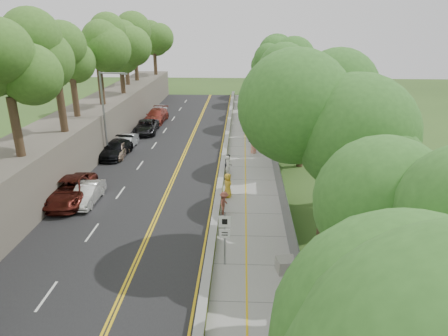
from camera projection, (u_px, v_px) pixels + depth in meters
The scene contains 25 objects.
ground at pixel (210, 236), 24.05m from camera, with size 140.00×140.00×0.00m, color #33511E.
road at pixel (166, 155), 38.32m from camera, with size 11.20×66.00×0.04m, color black.
sidewalk at pixel (249, 156), 37.97m from camera, with size 4.20×66.00×0.05m, color gray.
jersey_barrier at pixel (225, 153), 37.98m from camera, with size 0.42×66.00×0.60m, color #9FC917.
rock_embankment at pixel (81, 134), 37.98m from camera, with size 5.00×66.00×4.00m, color #595147.
chainlink_fence at pixel (271, 147), 37.54m from camera, with size 0.04×66.00×2.00m, color slate.
trees_embankment at pixel (74, 41), 35.00m from camera, with size 6.40×66.00×13.00m, color #49802A, non-canonical shape.
trees_fenceside at pixel (301, 83), 35.35m from camera, with size 7.00×66.00×14.00m, color #3F7F2C, non-canonical shape.
streetlight at pixel (106, 109), 36.00m from camera, with size 2.52×0.22×8.00m.
signpost at pixel (225, 232), 20.49m from camera, with size 0.62×0.09×3.10m.
construction_barrel at pixel (254, 149), 38.73m from camera, with size 0.52×0.52×0.86m, color red.
concrete_block at pixel (287, 265), 20.46m from camera, with size 1.10×0.83×0.73m, color gray.
car_1 at pixel (87, 194), 28.13m from camera, with size 1.43×4.10×1.35m, color silver.
car_2 at pixel (70, 190), 28.32m from camera, with size 2.71×5.87×1.63m, color #511A14.
car_3 at pixel (116, 149), 37.73m from camera, with size 2.06×5.06×1.47m, color black.
car_4 at pixel (118, 149), 37.70m from camera, with size 1.69×4.21×1.43m, color tan.
car_5 at pixel (126, 142), 40.07m from camera, with size 1.43×4.11×1.36m, color silver.
car_6 at pixel (146, 127), 45.57m from camera, with size 2.42×5.24×1.46m, color black.
car_7 at pixel (156, 116), 50.33m from camera, with size 2.30×5.66×1.64m, color #99382D.
car_8 at pixel (159, 111), 53.55m from camera, with size 1.78×4.43×1.51m, color white.
painter_0 at pixel (228, 185), 28.92m from camera, with size 0.89×0.58×1.81m, color yellow.
painter_1 at pixel (228, 166), 32.59m from camera, with size 0.67×0.44×1.85m, color white.
painter_2 at pixel (228, 164), 33.47m from camera, with size 0.80×0.63×1.65m, color black.
painter_3 at pixel (224, 203), 26.33m from camera, with size 1.04×0.60×1.62m, color #994C3E.
person_far at pixel (251, 133), 42.03m from camera, with size 1.12×0.47×1.91m, color black.
Camera 1 is at (1.85, -21.05, 12.21)m, focal length 32.00 mm.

